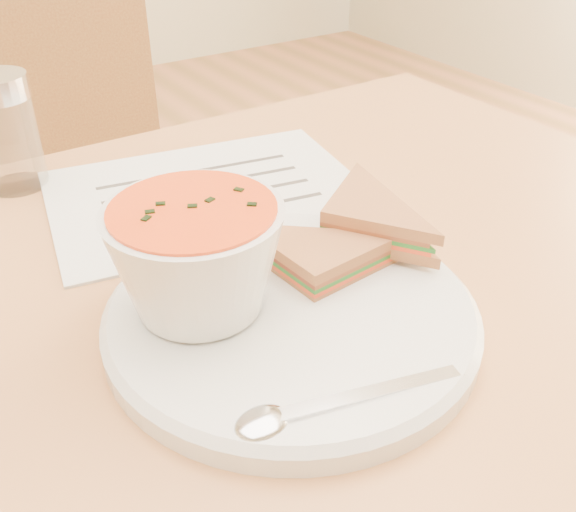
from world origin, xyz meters
TOP-DOWN VIEW (x-y plane):
  - chair_far at (-0.01, 0.58)m, footprint 0.48×0.48m
  - plate at (-0.01, -0.08)m, footprint 0.36×0.36m
  - soup_bowl at (-0.07, -0.05)m, footprint 0.13×0.13m
  - sandwich_half_a at (0.00, -0.09)m, footprint 0.11×0.11m
  - sandwich_half_b at (0.05, -0.03)m, footprint 0.14×0.14m
  - spoon at (-0.04, -0.18)m, footprint 0.19×0.08m
  - paper_menu at (0.04, 0.15)m, footprint 0.36×0.29m
  - condiment_shaker at (-0.13, 0.29)m, footprint 0.08×0.08m

SIDE VIEW (x-z plane):
  - chair_far at x=-0.01m, z-range 0.00..0.97m
  - paper_menu at x=0.04m, z-range 0.75..0.75m
  - plate at x=-0.01m, z-range 0.75..0.77m
  - spoon at x=-0.04m, z-range 0.77..0.78m
  - sandwich_half_a at x=0.00m, z-range 0.77..0.80m
  - sandwich_half_b at x=0.05m, z-range 0.78..0.81m
  - soup_bowl at x=-0.07m, z-range 0.77..0.86m
  - condiment_shaker at x=-0.13m, z-range 0.75..0.87m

